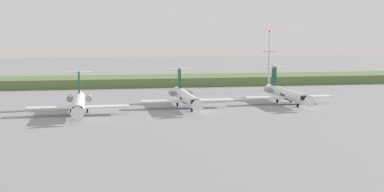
{
  "coord_description": "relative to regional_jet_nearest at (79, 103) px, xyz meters",
  "views": [
    {
      "loc": [
        -24.58,
        -129.0,
        18.97
      ],
      "look_at": [
        0.0,
        5.84,
        3.0
      ],
      "focal_mm": 52.67,
      "sensor_mm": 36.0,
      "label": 1
    }
  ],
  "objects": [
    {
      "name": "ground_plane",
      "position": [
        27.21,
        29.48,
        -2.54
      ],
      "size": [
        500.0,
        500.0,
        0.0
      ],
      "primitive_type": "plane",
      "color": "gray"
    },
    {
      "name": "grass_berm",
      "position": [
        27.21,
        65.47,
        -1.01
      ],
      "size": [
        320.0,
        20.0,
        3.06
      ],
      "primitive_type": "cube",
      "color": "#597542",
      "rests_on": "ground"
    },
    {
      "name": "antenna_mast",
      "position": [
        58.39,
        40.72,
        5.42
      ],
      "size": [
        4.4,
        0.5,
        19.01
      ],
      "color": "#B2B2B7",
      "rests_on": "ground"
    },
    {
      "name": "regional_jet_nearest",
      "position": [
        0.0,
        0.0,
        0.0
      ],
      "size": [
        22.81,
        31.0,
        9.0
      ],
      "color": "silver",
      "rests_on": "ground"
    },
    {
      "name": "regional_jet_third",
      "position": [
        53.28,
        10.0,
        0.0
      ],
      "size": [
        22.81,
        31.0,
        9.0
      ],
      "color": "silver",
      "rests_on": "ground"
    },
    {
      "name": "safety_cone_front_marker",
      "position": [
        49.61,
        -7.24,
        -2.26
      ],
      "size": [
        0.44,
        0.44,
        0.55
      ],
      "primitive_type": "cone",
      "color": "orange",
      "rests_on": "ground"
    },
    {
      "name": "regional_jet_second",
      "position": [
        26.05,
        7.27,
        0.0
      ],
      "size": [
        22.81,
        31.0,
        9.0
      ],
      "color": "silver",
      "rests_on": "ground"
    }
  ]
}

